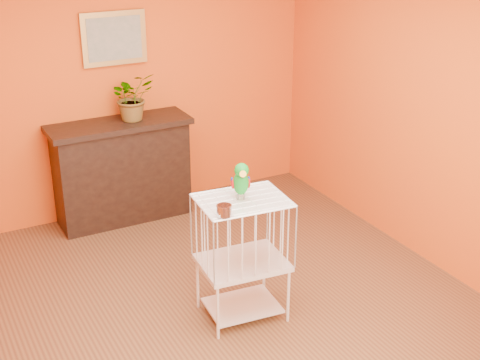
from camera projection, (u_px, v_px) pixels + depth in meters
ground at (223, 318)px, 5.09m from camera, size 4.50×4.50×0.00m
room_shell at (221, 120)px, 4.47m from camera, size 4.50×4.50×4.50m
console_cabinet at (122, 171)px, 6.50m from camera, size 1.35×0.49×1.00m
potted_plant at (132, 102)px, 6.30m from camera, size 0.48×0.52×0.35m
framed_picture at (114, 38)px, 6.21m from camera, size 0.62×0.04×0.50m
birdcage at (242, 257)px, 4.95m from camera, size 0.67×0.54×0.97m
feed_cup at (224, 210)px, 4.50m from camera, size 0.11×0.11×0.08m
parrot at (241, 180)px, 4.72m from camera, size 0.16×0.26×0.29m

